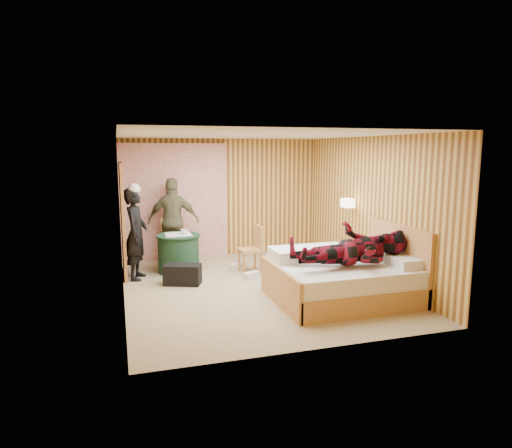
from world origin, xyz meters
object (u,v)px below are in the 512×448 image
object	(u,v)px
wall_lamp	(348,203)
nightstand	(347,260)
round_table	(179,253)
man_on_bed	(354,238)
chair_far	(173,237)
man_at_table	(173,221)
duffel_bag	(183,274)
woman_standing	(136,234)
chair_near	(254,245)
bed	(343,278)

from	to	relation	value
wall_lamp	nightstand	xyz separation A→B (m)	(-0.04, -0.11, -1.04)
round_table	man_on_bed	bearing A→B (deg)	-48.64
nightstand	chair_far	xyz separation A→B (m)	(-2.99, 1.66, 0.28)
wall_lamp	man_at_table	distance (m)	3.43
wall_lamp	man_at_table	size ratio (longest dim) A/B	0.15
duffel_bag	man_at_table	bearing A→B (deg)	109.82
man_on_bed	woman_standing	bearing A→B (deg)	142.67
wall_lamp	chair_far	world-z (taller)	wall_lamp
wall_lamp	woman_standing	bearing A→B (deg)	170.23
chair_far	duffel_bag	xyz separation A→B (m)	(-0.02, -1.47, -0.37)
man_at_table	chair_near	bearing A→B (deg)	155.96
chair_near	wall_lamp	bearing A→B (deg)	70.79
nightstand	duffel_bag	xyz separation A→B (m)	(-3.01, 0.19, -0.09)
man_on_bed	nightstand	bearing A→B (deg)	64.40
bed	duffel_bag	world-z (taller)	bed
chair_far	wall_lamp	bearing A→B (deg)	-44.89
chair_near	duffel_bag	bearing A→B (deg)	-75.24
man_at_table	woman_standing	bearing A→B (deg)	65.19
chair_far	chair_near	size ratio (longest dim) A/B	1.07
wall_lamp	man_on_bed	world-z (taller)	man_on_bed
chair_near	man_on_bed	distance (m)	2.37
man_on_bed	duffel_bag	bearing A→B (deg)	143.15
duffel_bag	chair_far	bearing A→B (deg)	110.76
man_at_table	round_table	bearing A→B (deg)	104.64
wall_lamp	woman_standing	distance (m)	3.86
man_on_bed	bed	bearing A→B (deg)	96.95
man_at_table	man_on_bed	size ratio (longest dim) A/B	0.97
round_table	duffel_bag	xyz separation A→B (m)	(-0.05, -0.83, -0.19)
round_table	chair_far	distance (m)	0.67
woman_standing	man_at_table	size ratio (longest dim) A/B	0.94
chair_far	woman_standing	world-z (taller)	woman_standing
bed	nightstand	distance (m)	1.50
chair_near	man_at_table	world-z (taller)	man_at_table
wall_lamp	man_on_bed	xyz separation A→B (m)	(-0.77, -1.64, -0.31)
chair_far	man_at_table	distance (m)	0.33
nightstand	chair_near	distance (m)	1.75
duffel_bag	woman_standing	size ratio (longest dim) A/B	0.38
wall_lamp	duffel_bag	world-z (taller)	wall_lamp
chair_near	man_on_bed	xyz separation A→B (m)	(0.89, -2.14, 0.48)
bed	duffel_bag	xyz separation A→B (m)	(-2.25, 1.48, -0.15)
nightstand	chair_far	bearing A→B (deg)	150.97
chair_far	chair_near	xyz separation A→B (m)	(1.37, -1.04, -0.03)
chair_far	woman_standing	distance (m)	1.19
chair_far	woman_standing	xyz separation A→B (m)	(-0.74, -0.89, 0.27)
nightstand	man_at_table	distance (m)	3.47
nightstand	round_table	xyz separation A→B (m)	(-2.96, 1.01, 0.10)
wall_lamp	round_table	world-z (taller)	wall_lamp
duffel_bag	wall_lamp	bearing A→B (deg)	20.24
nightstand	chair_near	world-z (taller)	chair_near
round_table	nightstand	bearing A→B (deg)	-18.89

